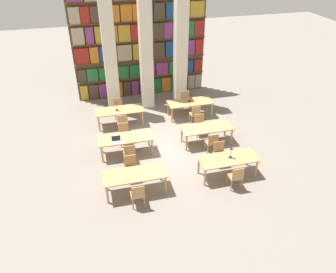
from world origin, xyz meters
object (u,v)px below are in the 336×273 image
(pillar_right, at_px, (181,41))
(chair_7, at_px, (200,124))
(chair_9, at_px, (118,107))
(reading_table_3, at_px, (207,129))
(chair_5, at_px, (124,133))
(chair_2, at_px, (236,177))
(desk_lamp_0, at_px, (231,151))
(reading_table_2, at_px, (126,139))
(chair_8, at_px, (122,123))
(chair_4, at_px, (130,153))
(desk_lamp_1, at_px, (116,104))
(laptop, at_px, (116,141))
(chair_1, at_px, (131,167))
(pillar_left, at_px, (109,47))
(pillar_center, at_px, (146,44))
(reading_table_4, at_px, (120,111))
(reading_table_1, at_px, (228,160))
(desk_lamp_2, at_px, (190,96))
(chair_10, at_px, (195,114))
(reading_table_0, at_px, (135,176))
(chair_3, at_px, (220,153))
(reading_table_5, at_px, (190,103))
(chair_0, at_px, (138,194))
(chair_11, at_px, (186,100))
(chair_6, at_px, (212,142))

(pillar_right, distance_m, chair_7, 4.02)
(chair_9, bearing_deg, reading_table_3, 136.34)
(chair_5, xyz_separation_m, reading_table_3, (3.17, -0.75, 0.17))
(chair_2, xyz_separation_m, desk_lamp_0, (0.09, 0.71, 0.52))
(pillar_right, distance_m, reading_table_2, 5.46)
(chair_7, bearing_deg, chair_8, -16.43)
(chair_4, relative_size, desk_lamp_1, 2.03)
(chair_5, xyz_separation_m, laptop, (-0.39, -0.91, 0.28))
(reading_table_2, bearing_deg, desk_lamp_0, -32.96)
(chair_1, distance_m, chair_2, 3.52)
(pillar_left, distance_m, pillar_center, 1.61)
(chair_2, relative_size, reading_table_4, 0.43)
(reading_table_1, distance_m, laptop, 4.06)
(chair_4, bearing_deg, chair_7, 23.04)
(reading_table_3, bearing_deg, chair_4, -168.66)
(desk_lamp_0, relative_size, chair_7, 0.47)
(chair_4, distance_m, desk_lamp_2, 4.37)
(desk_lamp_0, xyz_separation_m, chair_8, (-3.22, 3.68, -0.52))
(chair_10, bearing_deg, reading_table_0, -131.21)
(reading_table_1, height_order, desk_lamp_2, desk_lamp_2)
(reading_table_1, relative_size, desk_lamp_0, 4.92)
(chair_3, relative_size, chair_5, 1.00)
(chair_10, bearing_deg, reading_table_5, 90.88)
(pillar_center, height_order, reading_table_0, pillar_center)
(chair_0, height_order, reading_table_2, chair_0)
(desk_lamp_0, bearing_deg, chair_5, 139.06)
(reading_table_3, xyz_separation_m, desk_lamp_1, (-3.26, 2.27, 0.37))
(reading_table_2, bearing_deg, chair_1, -91.98)
(pillar_left, relative_size, chair_7, 6.83)
(chair_5, bearing_deg, desk_lamp_1, -86.59)
(chair_9, height_order, chair_10, same)
(chair_1, height_order, reading_table_3, chair_1)
(chair_4, xyz_separation_m, chair_11, (3.21, 3.60, 0.00))
(desk_lamp_0, bearing_deg, reading_table_5, 90.76)
(pillar_right, height_order, desk_lamp_0, pillar_right)
(chair_11, bearing_deg, desk_lamp_0, 90.53)
(reading_table_1, xyz_separation_m, reading_table_3, (-0.00, 2.10, 0.00))
(pillar_center, xyz_separation_m, reading_table_3, (1.62, -3.82, -2.36))
(desk_lamp_2, bearing_deg, reading_table_4, -179.65)
(reading_table_3, bearing_deg, chair_6, -93.95)
(chair_5, bearing_deg, chair_7, 178.96)
(pillar_right, distance_m, laptop, 5.78)
(reading_table_3, bearing_deg, chair_2, -90.12)
(reading_table_0, bearing_deg, desk_lamp_2, 54.05)
(chair_3, bearing_deg, chair_2, 90.00)
(chair_0, height_order, chair_9, same)
(chair_8, relative_size, desk_lamp_2, 2.20)
(pillar_left, xyz_separation_m, chair_9, (0.10, -0.83, -2.52))
(reading_table_4, height_order, desk_lamp_2, desk_lamp_2)
(chair_4, bearing_deg, chair_9, 89.34)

